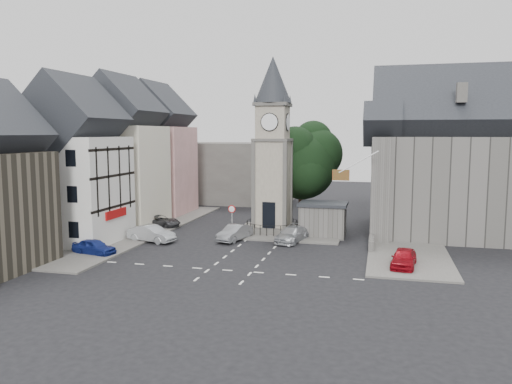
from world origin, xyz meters
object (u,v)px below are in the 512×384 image
(car_west_blue, at_px, (94,247))
(car_east_red, at_px, (404,258))
(clock_tower, at_px, (273,146))
(pedestrian, at_px, (399,227))
(stone_shelter, at_px, (323,219))

(car_west_blue, relative_size, car_east_red, 0.91)
(clock_tower, height_order, pedestrian, clock_tower)
(clock_tower, relative_size, pedestrian, 9.42)
(pedestrian, bearing_deg, clock_tower, -31.81)
(clock_tower, bearing_deg, pedestrian, 6.00)
(car_east_red, relative_size, pedestrian, 2.29)
(clock_tower, xyz_separation_m, car_east_red, (11.50, -9.81, -7.45))
(stone_shelter, height_order, car_east_red, stone_shelter)
(car_west_blue, bearing_deg, pedestrian, -49.38)
(car_west_blue, distance_m, pedestrian, 26.40)
(clock_tower, distance_m, car_east_red, 16.85)
(clock_tower, distance_m, stone_shelter, 8.15)
(clock_tower, distance_m, pedestrian, 13.65)
(car_west_blue, height_order, pedestrian, pedestrian)
(clock_tower, bearing_deg, car_east_red, -40.46)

